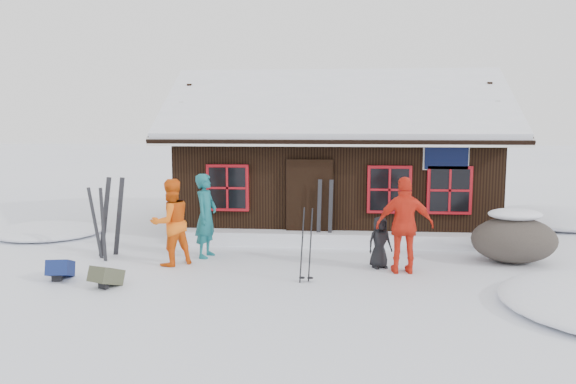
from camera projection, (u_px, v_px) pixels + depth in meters
The scene contains 15 objects.
ground at pixel (258, 269), 11.34m from camera, with size 120.00×120.00×0.00m, color white.
mountain_hut at pixel (335, 170), 15.93m from camera, with size 8.90×6.09×4.42m.
snow_drift at pixel (334, 239), 13.41m from camera, with size 7.60×0.60×0.35m, color white.
snow_mounds at pixel (340, 250), 13.04m from camera, with size 20.60×13.20×0.48m.
skier_teal at pixel (206, 216), 12.22m from camera, with size 0.67×0.44×1.84m, color #155E65.
skier_orange_left at pixel (171, 222), 11.54m from camera, with size 0.87×0.68×1.80m, color orange.
skier_orange_right at pixel (405, 225), 10.92m from camera, with size 1.11×0.46×1.90m, color red.
skier_crouched at pixel (380, 242), 11.37m from camera, with size 0.51×0.33×1.05m, color black.
boulder at pixel (514, 238), 11.78m from camera, with size 1.76×1.32×1.03m.
ski_pair_left at pixel (112, 217), 12.39m from camera, with size 0.61×0.24×1.80m.
ski_pair_mid at pixel (99, 225), 12.06m from camera, with size 0.51×0.31×1.61m.
ski_pair_right at pixel (325, 214), 13.30m from camera, with size 0.40×0.07×1.65m.
ski_poles at pixel (306, 246), 10.33m from camera, with size 0.26×0.13×1.44m.
backpack_blue at pixel (61, 272), 10.55m from camera, with size 0.40×0.53×0.29m, color navy.
backpack_olive at pixel (106, 280), 10.08m from camera, with size 0.39×0.52×0.28m, color #404330.
Camera 1 is at (1.59, -10.96, 2.97)m, focal length 35.00 mm.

